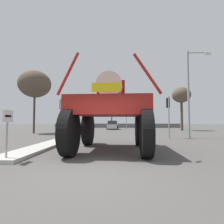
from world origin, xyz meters
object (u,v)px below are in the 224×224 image
(lane_arrow_sign, at_px, (7,125))
(sedan_ahead, at_px, (113,125))
(oversize_sprayer, at_px, (111,112))
(streetlight_near_right, at_px, (190,89))
(traffic_signal_far_right, at_px, (126,114))
(bare_tree_left, at_px, (35,84))
(traffic_signal_far_left, at_px, (140,114))
(traffic_signal_near_right, at_px, (168,108))
(traffic_signal_near_left, at_px, (61,109))
(bare_tree_far_center, at_px, (112,105))
(bare_tree_right, at_px, (181,95))

(lane_arrow_sign, bearing_deg, sedan_ahead, 83.49)
(oversize_sprayer, xyz_separation_m, streetlight_near_right, (6.56, 6.32, 2.29))
(traffic_signal_far_right, distance_m, bare_tree_left, 14.49)
(traffic_signal_far_left, relative_size, bare_tree_left, 0.46)
(traffic_signal_near_right, xyz_separation_m, streetlight_near_right, (1.94, 0.11, 1.65))
(sedan_ahead, xyz_separation_m, traffic_signal_near_left, (-3.87, -15.95, 1.78))
(traffic_signal_near_left, distance_m, bare_tree_far_center, 25.68)
(bare_tree_left, height_order, bare_tree_right, bare_tree_left)
(streetlight_near_right, distance_m, bare_tree_far_center, 26.48)
(streetlight_near_right, height_order, bare_tree_right, streetlight_near_right)
(traffic_signal_near_right, relative_size, bare_tree_right, 0.53)
(oversize_sprayer, distance_m, bare_tree_far_center, 31.73)
(oversize_sprayer, xyz_separation_m, sedan_ahead, (-0.84, 22.16, -1.25))
(traffic_signal_far_left, height_order, traffic_signal_far_right, traffic_signal_far_right)
(traffic_signal_near_right, distance_m, bare_tree_right, 14.01)
(traffic_signal_far_left, distance_m, bare_tree_right, 7.12)
(lane_arrow_sign, distance_m, bare_tree_left, 16.29)
(traffic_signal_near_left, relative_size, traffic_signal_far_left, 0.97)
(oversize_sprayer, distance_m, streetlight_near_right, 9.39)
(oversize_sprayer, height_order, bare_tree_right, bare_tree_right)
(lane_arrow_sign, bearing_deg, streetlight_near_right, 41.53)
(oversize_sprayer, bearing_deg, bare_tree_far_center, 4.52)
(traffic_signal_far_left, relative_size, bare_tree_far_center, 0.56)
(bare_tree_far_center, bearing_deg, oversize_sprayer, -87.38)
(oversize_sprayer, height_order, traffic_signal_near_left, oversize_sprayer)
(lane_arrow_sign, distance_m, sedan_ahead, 25.07)
(bare_tree_left, xyz_separation_m, bare_tree_far_center, (8.40, 19.93, -0.87))
(oversize_sprayer, relative_size, bare_tree_far_center, 0.92)
(traffic_signal_near_right, xyz_separation_m, bare_tree_left, (-14.45, 5.41, 3.32))
(traffic_signal_far_left, height_order, bare_tree_left, bare_tree_left)
(streetlight_near_right, bearing_deg, traffic_signal_near_left, -179.43)
(oversize_sprayer, distance_m, traffic_signal_far_left, 20.37)
(sedan_ahead, height_order, bare_tree_left, bare_tree_left)
(lane_arrow_sign, bearing_deg, bare_tree_far_center, 86.26)
(traffic_signal_far_left, bearing_deg, traffic_signal_far_right, -179.93)
(sedan_ahead, distance_m, traffic_signal_near_right, 16.96)
(lane_arrow_sign, relative_size, bare_tree_left, 0.23)
(bare_tree_left, bearing_deg, traffic_signal_far_left, 31.83)
(bare_tree_left, height_order, bare_tree_far_center, bare_tree_left)
(traffic_signal_far_right, relative_size, bare_tree_left, 0.49)
(streetlight_near_right, bearing_deg, traffic_signal_far_left, 101.80)
(lane_arrow_sign, bearing_deg, traffic_signal_far_right, 77.13)
(bare_tree_left, bearing_deg, lane_arrow_sign, -66.80)
(traffic_signal_near_right, bearing_deg, lane_arrow_sign, -132.81)
(bare_tree_far_center, bearing_deg, traffic_signal_near_left, -97.36)
(traffic_signal_near_right, xyz_separation_m, traffic_signal_far_right, (-3.09, 13.81, 0.09))
(streetlight_near_right, xyz_separation_m, bare_tree_far_center, (-8.00, 25.23, 0.80))
(lane_arrow_sign, height_order, bare_tree_far_center, bare_tree_far_center)
(traffic_signal_near_left, bearing_deg, bare_tree_far_center, 82.64)
(traffic_signal_near_left, bearing_deg, streetlight_near_right, 0.57)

